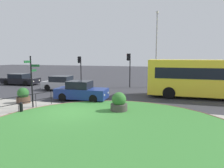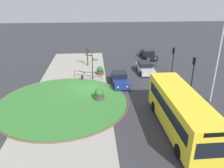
{
  "view_description": "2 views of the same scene",
  "coord_description": "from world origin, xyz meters",
  "px_view_note": "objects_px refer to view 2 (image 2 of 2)",
  "views": [
    {
      "loc": [
        6.01,
        -10.88,
        3.46
      ],
      "look_at": [
        1.88,
        2.69,
        1.54
      ],
      "focal_mm": 32.7,
      "sensor_mm": 36.0,
      "label": 1
    },
    {
      "loc": [
        23.41,
        0.81,
        10.3
      ],
      "look_at": [
        2.88,
        2.48,
        1.73
      ],
      "focal_mm": 35.69,
      "sensor_mm": 36.0,
      "label": 2
    }
  ],
  "objects_px": {
    "planter_near_signpost": "(99,95)",
    "planter_kerbside": "(100,71)",
    "signpost_directional": "(92,64)",
    "traffic_light_near": "(173,54)",
    "bollard_foreground": "(82,77)",
    "car_far_lane": "(148,54)",
    "car_near_lane": "(145,68)",
    "lamppost_tall": "(218,59)",
    "street_tree_bare": "(87,56)",
    "car_trailing": "(120,79)",
    "bus_yellow": "(180,111)",
    "traffic_light_far": "(194,67)"
  },
  "relations": [
    {
      "from": "bus_yellow",
      "to": "car_trailing",
      "type": "xyz_separation_m",
      "value": [
        -9.77,
        -3.62,
        -1.01
      ]
    },
    {
      "from": "planter_near_signpost",
      "to": "bollard_foreground",
      "type": "bearing_deg",
      "value": -160.78
    },
    {
      "from": "bus_yellow",
      "to": "traffic_light_near",
      "type": "xyz_separation_m",
      "value": [
        -13.54,
        4.0,
        0.83
      ]
    },
    {
      "from": "street_tree_bare",
      "to": "bollard_foreground",
      "type": "bearing_deg",
      "value": -5.77
    },
    {
      "from": "bollard_foreground",
      "to": "car_near_lane",
      "type": "distance_m",
      "value": 8.74
    },
    {
      "from": "car_trailing",
      "to": "lamppost_tall",
      "type": "xyz_separation_m",
      "value": [
        5.05,
        8.7,
        3.76
      ]
    },
    {
      "from": "signpost_directional",
      "to": "traffic_light_near",
      "type": "bearing_deg",
      "value": 98.9
    },
    {
      "from": "traffic_light_near",
      "to": "street_tree_bare",
      "type": "xyz_separation_m",
      "value": [
        -4.02,
        -11.56,
        -1.02
      ]
    },
    {
      "from": "street_tree_bare",
      "to": "bus_yellow",
      "type": "bearing_deg",
      "value": 23.27
    },
    {
      "from": "car_far_lane",
      "to": "lamppost_tall",
      "type": "xyz_separation_m",
      "value": [
        16.17,
        2.65,
        3.82
      ]
    },
    {
      "from": "planter_near_signpost",
      "to": "traffic_light_near",
      "type": "bearing_deg",
      "value": 126.66
    },
    {
      "from": "signpost_directional",
      "to": "street_tree_bare",
      "type": "distance_m",
      "value": 5.78
    },
    {
      "from": "lamppost_tall",
      "to": "planter_near_signpost",
      "type": "relative_size",
      "value": 6.62
    },
    {
      "from": "bollard_foreground",
      "to": "traffic_light_near",
      "type": "relative_size",
      "value": 0.2
    },
    {
      "from": "signpost_directional",
      "to": "traffic_light_far",
      "type": "height_order",
      "value": "traffic_light_far"
    },
    {
      "from": "signpost_directional",
      "to": "lamppost_tall",
      "type": "bearing_deg",
      "value": 58.99
    },
    {
      "from": "planter_near_signpost",
      "to": "planter_kerbside",
      "type": "distance_m",
      "value": 7.51
    },
    {
      "from": "bus_yellow",
      "to": "traffic_light_near",
      "type": "height_order",
      "value": "traffic_light_near"
    },
    {
      "from": "car_near_lane",
      "to": "planter_near_signpost",
      "type": "relative_size",
      "value": 3.29
    },
    {
      "from": "bollard_foreground",
      "to": "bus_yellow",
      "type": "height_order",
      "value": "bus_yellow"
    },
    {
      "from": "lamppost_tall",
      "to": "street_tree_bare",
      "type": "height_order",
      "value": "lamppost_tall"
    },
    {
      "from": "planter_near_signpost",
      "to": "street_tree_bare",
      "type": "relative_size",
      "value": 0.4
    },
    {
      "from": "bollard_foreground",
      "to": "car_far_lane",
      "type": "height_order",
      "value": "car_far_lane"
    },
    {
      "from": "traffic_light_near",
      "to": "planter_kerbside",
      "type": "xyz_separation_m",
      "value": [
        0.06,
        -9.82,
        -2.02
      ]
    },
    {
      "from": "traffic_light_near",
      "to": "planter_near_signpost",
      "type": "bearing_deg",
      "value": 131.28
    },
    {
      "from": "lamppost_tall",
      "to": "planter_kerbside",
      "type": "distance_m",
      "value": 14.53
    },
    {
      "from": "bollard_foreground",
      "to": "traffic_light_far",
      "type": "distance_m",
      "value": 13.22
    },
    {
      "from": "planter_kerbside",
      "to": "street_tree_bare",
      "type": "height_order",
      "value": "street_tree_bare"
    },
    {
      "from": "traffic_light_far",
      "to": "lamppost_tall",
      "type": "distance_m",
      "value": 3.46
    },
    {
      "from": "signpost_directional",
      "to": "car_near_lane",
      "type": "height_order",
      "value": "signpost_directional"
    },
    {
      "from": "traffic_light_far",
      "to": "street_tree_bare",
      "type": "relative_size",
      "value": 1.2
    },
    {
      "from": "bus_yellow",
      "to": "street_tree_bare",
      "type": "distance_m",
      "value": 19.12
    },
    {
      "from": "car_trailing",
      "to": "lamppost_tall",
      "type": "distance_m",
      "value": 10.73
    },
    {
      "from": "car_near_lane",
      "to": "car_trailing",
      "type": "xyz_separation_m",
      "value": [
        4.01,
        -3.94,
        0.02
      ]
    },
    {
      "from": "traffic_light_near",
      "to": "lamppost_tall",
      "type": "relative_size",
      "value": 0.42
    },
    {
      "from": "bus_yellow",
      "to": "car_near_lane",
      "type": "relative_size",
      "value": 2.36
    },
    {
      "from": "bollard_foreground",
      "to": "planter_kerbside",
      "type": "bearing_deg",
      "value": 127.83
    },
    {
      "from": "traffic_light_far",
      "to": "traffic_light_near",
      "type": "bearing_deg",
      "value": 12.79
    },
    {
      "from": "car_near_lane",
      "to": "car_trailing",
      "type": "bearing_deg",
      "value": -46.7
    },
    {
      "from": "car_far_lane",
      "to": "traffic_light_near",
      "type": "distance_m",
      "value": 7.75
    },
    {
      "from": "car_near_lane",
      "to": "planter_kerbside",
      "type": "height_order",
      "value": "car_near_lane"
    },
    {
      "from": "signpost_directional",
      "to": "car_far_lane",
      "type": "bearing_deg",
      "value": 134.41
    },
    {
      "from": "bus_yellow",
      "to": "car_near_lane",
      "type": "height_order",
      "value": "bus_yellow"
    },
    {
      "from": "car_near_lane",
      "to": "signpost_directional",
      "type": "bearing_deg",
      "value": -77.08
    },
    {
      "from": "street_tree_bare",
      "to": "traffic_light_near",
      "type": "bearing_deg",
      "value": 70.82
    },
    {
      "from": "car_near_lane",
      "to": "lamppost_tall",
      "type": "height_order",
      "value": "lamppost_tall"
    },
    {
      "from": "bollard_foreground",
      "to": "car_near_lane",
      "type": "xyz_separation_m",
      "value": [
        -2.11,
        8.47,
        0.33
      ]
    },
    {
      "from": "signpost_directional",
      "to": "traffic_light_far",
      "type": "bearing_deg",
      "value": 68.92
    },
    {
      "from": "car_near_lane",
      "to": "traffic_light_near",
      "type": "height_order",
      "value": "traffic_light_near"
    },
    {
      "from": "car_far_lane",
      "to": "street_tree_bare",
      "type": "xyz_separation_m",
      "value": [
        3.33,
        -9.98,
        0.89
      ]
    }
  ]
}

